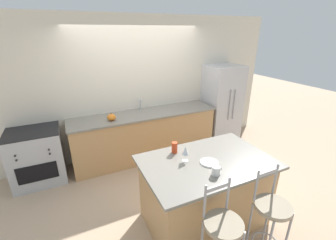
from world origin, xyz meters
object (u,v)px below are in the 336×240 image
at_px(tumbler_cup, 175,147).
at_px(coffee_mug, 216,171).
at_px(refrigerator, 221,104).
at_px(oven_range, 37,156).
at_px(dinner_plate, 209,162).
at_px(bar_stool_near, 222,233).
at_px(wine_glass, 185,151).
at_px(pumpkin_decoration, 111,117).
at_px(bar_stool_far, 270,215).

bearing_deg(tumbler_cup, coffee_mug, -72.61).
bearing_deg(refrigerator, tumbler_cup, -141.41).
relative_size(oven_range, tumbler_cup, 6.43).
bearing_deg(tumbler_cup, dinner_plate, -56.50).
relative_size(bar_stool_near, dinner_plate, 4.98).
bearing_deg(tumbler_cup, wine_glass, -83.64).
bearing_deg(pumpkin_decoration, oven_range, 175.08).
bearing_deg(pumpkin_decoration, refrigerator, 2.47).
distance_m(oven_range, dinner_plate, 2.87).
xyz_separation_m(wine_glass, coffee_mug, (0.17, -0.39, -0.09)).
relative_size(refrigerator, bar_stool_far, 1.53).
bearing_deg(bar_stool_near, pumpkin_decoration, 100.71).
relative_size(bar_stool_near, pumpkin_decoration, 7.45).
bearing_deg(refrigerator, coffee_mug, -128.83).
bearing_deg(refrigerator, bar_stool_far, -117.45).
bearing_deg(tumbler_cup, pumpkin_decoration, 109.18).
relative_size(coffee_mug, tumbler_cup, 0.87).
bearing_deg(oven_range, bar_stool_far, -48.84).
height_order(bar_stool_near, coffee_mug, bar_stool_near).
relative_size(refrigerator, bar_stool_near, 1.53).
xyz_separation_m(bar_stool_near, dinner_plate, (0.30, 0.67, 0.32)).
distance_m(dinner_plate, pumpkin_decoration, 2.02).
bearing_deg(bar_stool_near, wine_glass, 86.22).
xyz_separation_m(bar_stool_near, bar_stool_far, (0.60, -0.03, 0.00)).
bearing_deg(bar_stool_far, tumbler_cup, 117.47).
relative_size(oven_range, wine_glass, 4.76).
relative_size(bar_stool_near, tumbler_cup, 7.85).
bearing_deg(tumbler_cup, oven_range, 138.34).
xyz_separation_m(oven_range, coffee_mug, (1.96, -2.19, 0.52)).
xyz_separation_m(oven_range, bar_stool_near, (1.73, -2.64, 0.15)).
xyz_separation_m(oven_range, wine_glass, (1.79, -1.81, 0.60)).
relative_size(bar_stool_far, dinner_plate, 4.98).
xyz_separation_m(bar_stool_near, wine_glass, (0.06, 0.84, 0.45)).
bearing_deg(coffee_mug, pumpkin_decoration, 108.65).
height_order(dinner_plate, tumbler_cup, tumbler_cup).
bearing_deg(tumbler_cup, bar_stool_near, -91.52).
height_order(bar_stool_near, dinner_plate, bar_stool_near).
xyz_separation_m(bar_stool_near, tumbler_cup, (0.03, 1.07, 0.39)).
bearing_deg(wine_glass, oven_range, 134.72).
bearing_deg(pumpkin_decoration, bar_stool_far, -67.12).
bearing_deg(oven_range, refrigerator, -0.02).
distance_m(oven_range, wine_glass, 2.61).
bearing_deg(bar_stool_far, pumpkin_decoration, 112.88).
relative_size(oven_range, coffee_mug, 7.41).
relative_size(dinner_plate, pumpkin_decoration, 1.49).
distance_m(tumbler_cup, pumpkin_decoration, 1.54).
xyz_separation_m(bar_stool_far, tumbler_cup, (-0.57, 1.10, 0.39)).
xyz_separation_m(bar_stool_far, wine_glass, (-0.55, 0.87, 0.45)).
distance_m(refrigerator, coffee_mug, 2.82).
distance_m(refrigerator, wine_glass, 2.65).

